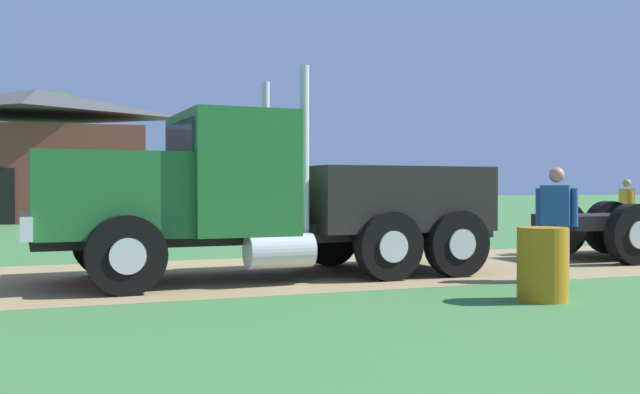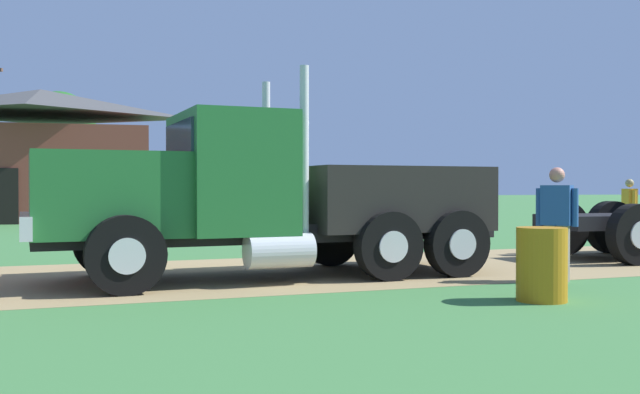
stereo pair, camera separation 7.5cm
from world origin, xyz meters
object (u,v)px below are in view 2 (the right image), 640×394
object	(u,v)px
visitor_standing_near	(557,219)
visitor_far_side	(629,207)
shed_building	(41,157)
steel_barrel	(542,264)
truck_foreground_white	(266,199)

from	to	relation	value
visitor_standing_near	visitor_far_side	xyz separation A→B (m)	(7.52, 6.51, -0.07)
visitor_standing_near	shed_building	bearing A→B (deg)	107.77
visitor_standing_near	steel_barrel	xyz separation A→B (m)	(-1.43, -1.53, -0.49)
shed_building	visitor_far_side	bearing A→B (deg)	-49.52
truck_foreground_white	visitor_standing_near	size ratio (longest dim) A/B	4.33
truck_foreground_white	visitor_standing_near	distance (m)	4.57
visitor_standing_near	shed_building	world-z (taller)	shed_building
steel_barrel	visitor_standing_near	bearing A→B (deg)	46.88
truck_foreground_white	shed_building	xyz separation A→B (m)	(-3.80, 22.44, 1.49)
steel_barrel	visitor_far_side	bearing A→B (deg)	41.91
visitor_far_side	steel_barrel	size ratio (longest dim) A/B	1.78
truck_foreground_white	steel_barrel	size ratio (longest dim) A/B	8.09
truck_foreground_white	visitor_standing_near	xyz separation A→B (m)	(4.06, -2.08, -0.30)
visitor_standing_near	visitor_far_side	world-z (taller)	visitor_standing_near
visitor_far_side	shed_building	bearing A→B (deg)	130.48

